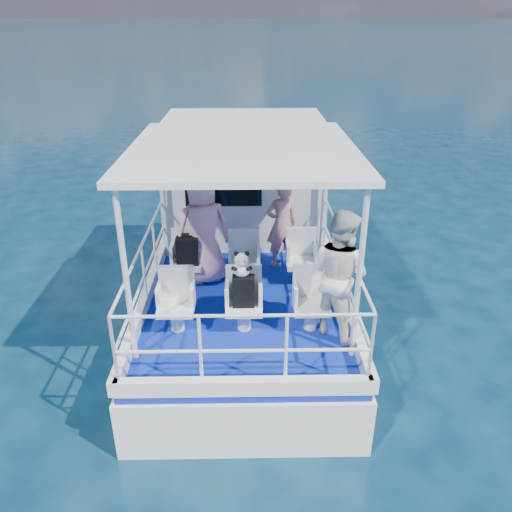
{
  "coord_description": "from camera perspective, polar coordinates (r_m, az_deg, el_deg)",
  "views": [
    {
      "loc": [
        0.06,
        -6.79,
        4.73
      ],
      "look_at": [
        0.17,
        -0.4,
        1.65
      ],
      "focal_mm": 35.0,
      "sensor_mm": 36.0,
      "label": 1
    }
  ],
  "objects": [
    {
      "name": "ground",
      "position": [
        8.27,
        -1.26,
        -9.16
      ],
      "size": [
        2000.0,
        2000.0,
        0.0
      ],
      "primitive_type": "plane",
      "color": "#071E34",
      "rests_on": "ground"
    },
    {
      "name": "hull",
      "position": [
        9.11,
        -1.25,
        -5.56
      ],
      "size": [
        3.0,
        7.0,
        1.6
      ],
      "primitive_type": "cube",
      "color": "white",
      "rests_on": "ground"
    },
    {
      "name": "deck",
      "position": [
        8.7,
        -1.3,
        -0.78
      ],
      "size": [
        2.9,
        6.9,
        0.1
      ],
      "primitive_type": "cube",
      "color": "navy",
      "rests_on": "hull"
    },
    {
      "name": "cabin",
      "position": [
        9.49,
        -1.35,
        8.99
      ],
      "size": [
        2.85,
        2.0,
        2.2
      ],
      "primitive_type": "cube",
      "color": "white",
      "rests_on": "deck"
    },
    {
      "name": "canopy",
      "position": [
        6.78,
        -1.53,
        12.13
      ],
      "size": [
        3.0,
        3.2,
        0.08
      ],
      "primitive_type": "cube",
      "color": "white",
      "rests_on": "cabin"
    },
    {
      "name": "canopy_posts",
      "position": [
        7.09,
        -1.42,
        3.03
      ],
      "size": [
        2.77,
        2.97,
        2.2
      ],
      "color": "white",
      "rests_on": "deck"
    },
    {
      "name": "railings",
      "position": [
        7.05,
        -1.38,
        -2.49
      ],
      "size": [
        2.84,
        3.59,
        1.0
      ],
      "primitive_type": null,
      "color": "white",
      "rests_on": "deck"
    },
    {
      "name": "seat_port_fwd",
      "position": [
        7.94,
        -7.85,
        -1.85
      ],
      "size": [
        0.48,
        0.46,
        0.38
      ],
      "primitive_type": "cube",
      "color": "silver",
      "rests_on": "deck"
    },
    {
      "name": "seat_center_fwd",
      "position": [
        7.88,
        -1.34,
        -1.81
      ],
      "size": [
        0.48,
        0.46,
        0.38
      ],
      "primitive_type": "cube",
      "color": "silver",
      "rests_on": "deck"
    },
    {
      "name": "seat_stbd_fwd",
      "position": [
        7.92,
        5.19,
        -1.75
      ],
      "size": [
        0.48,
        0.46,
        0.38
      ],
      "primitive_type": "cube",
      "color": "silver",
      "rests_on": "deck"
    },
    {
      "name": "seat_port_aft",
      "position": [
        6.82,
        -9.01,
        -6.91
      ],
      "size": [
        0.48,
        0.46,
        0.38
      ],
      "primitive_type": "cube",
      "color": "silver",
      "rests_on": "deck"
    },
    {
      "name": "seat_center_aft",
      "position": [
        6.75,
        -1.37,
        -6.92
      ],
      "size": [
        0.48,
        0.46,
        0.38
      ],
      "primitive_type": "cube",
      "color": "silver",
      "rests_on": "deck"
    },
    {
      "name": "seat_stbd_aft",
      "position": [
        6.81,
        6.28,
        -6.81
      ],
      "size": [
        0.48,
        0.46,
        0.38
      ],
      "primitive_type": "cube",
      "color": "silver",
      "rests_on": "deck"
    },
    {
      "name": "passenger_port_fwd",
      "position": [
        7.7,
        -6.06,
        3.06
      ],
      "size": [
        0.78,
        0.67,
        1.77
      ],
      "primitive_type": "imported",
      "rotation": [
        0.0,
        0.0,
        3.48
      ],
      "color": "pink",
      "rests_on": "deck"
    },
    {
      "name": "passenger_stbd_fwd",
      "position": [
        8.23,
        2.94,
        3.62
      ],
      "size": [
        0.62,
        0.49,
        1.48
      ],
      "primitive_type": "imported",
      "rotation": [
        0.0,
        0.0,
        3.42
      ],
      "color": "tan",
      "rests_on": "deck"
    },
    {
      "name": "passenger_stbd_aft",
      "position": [
        6.46,
        9.48,
        -2.03
      ],
      "size": [
        1.05,
        1.06,
        1.73
      ],
      "primitive_type": "imported",
      "rotation": [
        0.0,
        0.0,
        2.31
      ],
      "color": "white",
      "rests_on": "deck"
    },
    {
      "name": "backpack_port",
      "position": [
        7.69,
        -7.84,
        0.59
      ],
      "size": [
        0.33,
        0.19,
        0.44
      ],
      "primitive_type": "cube",
      "color": "black",
      "rests_on": "seat_port_fwd"
    },
    {
      "name": "backpack_center",
      "position": [
        6.52,
        -1.45,
        -4.04
      ],
      "size": [
        0.29,
        0.16,
        0.43
      ],
      "primitive_type": "cube",
      "color": "black",
      "rests_on": "seat_center_aft"
    },
    {
      "name": "compact_camera",
      "position": [
        7.61,
        -8.03,
        2.35
      ],
      "size": [
        0.1,
        0.06,
        0.06
      ],
      "primitive_type": "cube",
      "color": "black",
      "rests_on": "backpack_port"
    },
    {
      "name": "panda",
      "position": [
        6.35,
        -1.65,
        -0.92
      ],
      "size": [
        0.23,
        0.19,
        0.35
      ],
      "primitive_type": null,
      "color": "silver",
      "rests_on": "backpack_center"
    }
  ]
}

